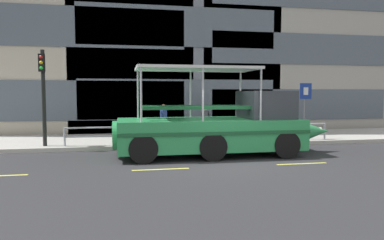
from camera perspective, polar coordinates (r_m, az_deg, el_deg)
The scene contains 11 objects.
ground_plane at distance 13.02m, azimuth 5.17°, elevation -6.35°, with size 120.00×120.00×0.00m, color #2B2B2D.
sidewalk at distance 18.39m, azimuth 0.30°, elevation -2.96°, with size 32.00×4.80×0.18m, color #A8A59E.
curb_edge at distance 15.98m, azimuth 2.06°, elevation -4.05°, with size 32.00×0.18×0.18m, color #B2ADA3.
lane_centreline at distance 12.02m, azimuth 6.61°, elevation -7.24°, with size 25.80×0.12×0.01m.
curb_guardrail at distance 16.23m, azimuth 1.84°, elevation -1.68°, with size 11.96×0.09×0.79m.
traffic_light_pole at distance 16.26m, azimuth -22.34°, elevation 4.68°, with size 0.24×0.46×4.00m.
parking_sign at distance 18.27m, azimuth 17.34°, elevation 2.83°, with size 0.60×0.12×2.69m.
duck_tour_boat at distance 14.06m, azimuth 4.71°, elevation -1.15°, with size 8.67×2.67×3.36m.
pedestrian_near_bow at distance 18.29m, azimuth 9.64°, elevation 0.28°, with size 0.40×0.31×1.61m.
pedestrian_mid_left at distance 17.20m, azimuth 2.07°, elevation 0.10°, with size 0.42×0.29×1.61m.
pedestrian_mid_right at distance 17.33m, azimuth -4.48°, elevation 0.24°, with size 0.34×0.39×1.67m.
Camera 1 is at (-3.58, -12.29, 2.38)m, focal length 33.98 mm.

